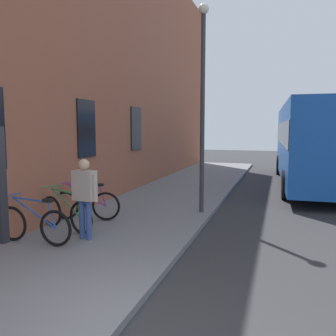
{
  "coord_description": "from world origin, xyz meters",
  "views": [
    {
      "loc": [
        -3.07,
        -1.72,
        2.4
      ],
      "look_at": [
        4.84,
        0.85,
        1.45
      ],
      "focal_mm": 37.02,
      "sensor_mm": 36.0,
      "label": 1
    }
  ],
  "objects_px": {
    "city_bus": "(313,140)",
    "street_lamp": "(203,92)",
    "bicycle_beside_lamp": "(33,224)",
    "bicycle_end_of_row": "(86,205)",
    "pedestrian_near_bus": "(85,191)",
    "bicycle_under_window": "(66,213)"
  },
  "relations": [
    {
      "from": "street_lamp",
      "to": "bicycle_end_of_row",
      "type": "bearing_deg",
      "value": 124.16
    },
    {
      "from": "bicycle_beside_lamp",
      "to": "bicycle_under_window",
      "type": "relative_size",
      "value": 1.04
    },
    {
      "from": "bicycle_beside_lamp",
      "to": "city_bus",
      "type": "relative_size",
      "value": 0.17
    },
    {
      "from": "bicycle_end_of_row",
      "to": "pedestrian_near_bus",
      "type": "relative_size",
      "value": 1.04
    },
    {
      "from": "bicycle_beside_lamp",
      "to": "street_lamp",
      "type": "xyz_separation_m",
      "value": [
        3.64,
        -2.59,
        2.85
      ]
    },
    {
      "from": "bicycle_beside_lamp",
      "to": "city_bus",
      "type": "distance_m",
      "value": 11.83
    },
    {
      "from": "bicycle_under_window",
      "to": "street_lamp",
      "type": "distance_m",
      "value": 4.64
    },
    {
      "from": "bicycle_under_window",
      "to": "bicycle_beside_lamp",
      "type": "bearing_deg",
      "value": 175.54
    },
    {
      "from": "bicycle_beside_lamp",
      "to": "bicycle_end_of_row",
      "type": "xyz_separation_m",
      "value": [
        1.9,
        -0.03,
        0.0
      ]
    },
    {
      "from": "bicycle_under_window",
      "to": "pedestrian_near_bus",
      "type": "distance_m",
      "value": 1.06
    },
    {
      "from": "bicycle_beside_lamp",
      "to": "street_lamp",
      "type": "height_order",
      "value": "street_lamp"
    },
    {
      "from": "bicycle_beside_lamp",
      "to": "city_bus",
      "type": "xyz_separation_m",
      "value": [
        10.17,
        -5.89,
        1.41
      ]
    },
    {
      "from": "bicycle_under_window",
      "to": "street_lamp",
      "type": "bearing_deg",
      "value": -43.34
    },
    {
      "from": "city_bus",
      "to": "pedestrian_near_bus",
      "type": "xyz_separation_m",
      "value": [
        -9.6,
        5.06,
        -0.78
      ]
    },
    {
      "from": "city_bus",
      "to": "pedestrian_near_bus",
      "type": "distance_m",
      "value": 10.88
    },
    {
      "from": "street_lamp",
      "to": "pedestrian_near_bus",
      "type": "bearing_deg",
      "value": 150.17
    },
    {
      "from": "bicycle_beside_lamp",
      "to": "bicycle_under_window",
      "type": "distance_m",
      "value": 0.98
    },
    {
      "from": "pedestrian_near_bus",
      "to": "street_lamp",
      "type": "relative_size",
      "value": 0.3
    },
    {
      "from": "bicycle_under_window",
      "to": "city_bus",
      "type": "xyz_separation_m",
      "value": [
        9.19,
        -5.82,
        1.41
      ]
    },
    {
      "from": "city_bus",
      "to": "street_lamp",
      "type": "distance_m",
      "value": 7.45
    },
    {
      "from": "city_bus",
      "to": "bicycle_beside_lamp",
      "type": "bearing_deg",
      "value": 149.91
    },
    {
      "from": "bicycle_under_window",
      "to": "pedestrian_near_bus",
      "type": "height_order",
      "value": "pedestrian_near_bus"
    }
  ]
}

